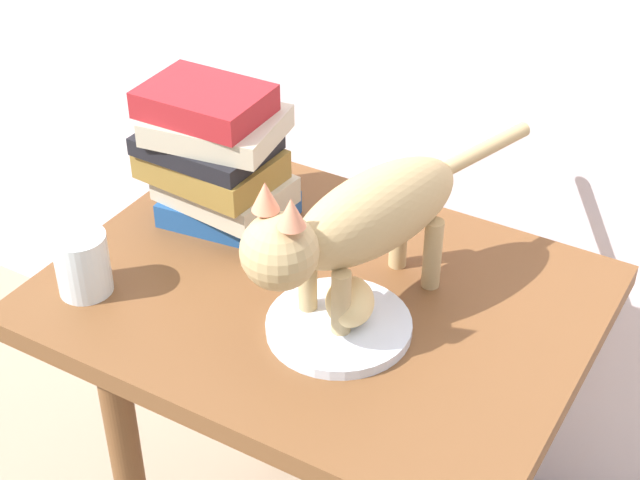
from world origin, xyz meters
TOP-DOWN VIEW (x-y plane):
  - side_table at (0.00, 0.00)m, footprint 0.69×0.52m
  - plate at (0.06, -0.06)m, footprint 0.18×0.18m
  - bread_roll at (0.07, -0.04)m, footprint 0.09×0.10m
  - cat at (0.06, -0.01)m, footprint 0.19×0.46m
  - book_stack at (-0.20, 0.07)m, footprint 0.20×0.16m
  - candle_jar at (-0.26, -0.15)m, footprint 0.07×0.07m

SIDE VIEW (x-z plane):
  - side_table at x=0.00m, z-range 0.20..0.80m
  - plate at x=0.06m, z-range 0.60..0.61m
  - candle_jar at x=-0.26m, z-range 0.60..0.68m
  - bread_roll at x=0.07m, z-range 0.61..0.66m
  - book_stack at x=-0.20m, z-range 0.60..0.81m
  - cat at x=0.06m, z-range 0.62..0.85m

